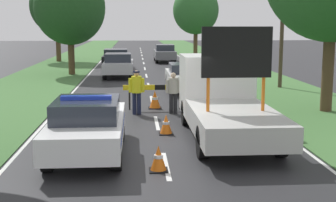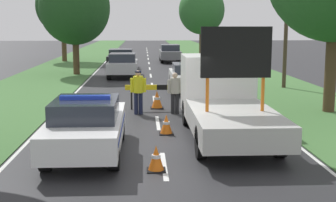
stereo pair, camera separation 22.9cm
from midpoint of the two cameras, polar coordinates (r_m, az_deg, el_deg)
name	(u,v)px [view 1 (the left image)]	position (r m, az deg, el deg)	size (l,w,h in m)	color
ground_plane	(161,143)	(13.30, -1.34, -5.14)	(160.00, 160.00, 0.00)	#28282B
lane_markings	(146,76)	(30.17, -2.86, 3.07)	(7.69, 70.33, 0.01)	silver
grass_verge_left	(54,72)	(33.53, -13.97, 3.46)	(4.99, 120.00, 0.03)	#427038
grass_verge_right	(235,71)	(33.75, 7.96, 3.69)	(4.99, 120.00, 0.03)	#427038
police_car	(88,126)	(12.21, -10.30, -2.96)	(1.81, 4.67, 1.55)	white
work_truck	(223,98)	(14.29, 6.27, 0.38)	(2.24, 6.17, 3.27)	white
road_barrier	(155,89)	(18.35, -1.99, 1.43)	(2.48, 0.08, 0.97)	black
police_officer	(137,88)	(17.31, -4.23, 1.54)	(0.59, 0.37, 1.64)	#191E38
pedestrian_civilian	(173,90)	(17.41, 0.27, 1.39)	(0.56, 0.35, 1.55)	#232326
traffic_cone_near_police	(158,158)	(10.78, -1.79, -7.01)	(0.43, 0.43, 0.60)	black
traffic_cone_centre_front	(166,124)	(14.29, -0.70, -2.88)	(0.44, 0.44, 0.60)	black
traffic_cone_near_truck	(155,100)	(18.61, -1.96, 0.17)	(0.51, 0.51, 0.71)	black
queued_car_van_white	(185,76)	(23.50, 1.80, 3.04)	(1.72, 4.41, 1.38)	silver
queued_car_sedan_silver	(118,65)	(29.62, -6.29, 4.42)	(1.81, 4.32, 1.50)	#B2B2B7
queued_car_sedan_black	(116,59)	(35.12, -6.52, 5.17)	(1.90, 4.12, 1.47)	black
queued_car_suv_grey	(165,53)	(41.10, -0.58, 5.88)	(1.75, 4.67, 1.53)	slate
roadside_tree_near_left	(196,10)	(48.47, 3.27, 10.98)	(4.65, 4.65, 7.12)	#4C3823
roadside_tree_near_right	(70,8)	(31.38, -12.10, 11.05)	(4.57, 4.57, 6.75)	#4C3823
roadside_tree_far_left	(57,6)	(42.49, -13.55, 11.21)	(4.65, 4.65, 7.31)	#4C3823
utility_pole	(283,14)	(25.06, 13.53, 10.25)	(1.20, 0.20, 7.40)	#473828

